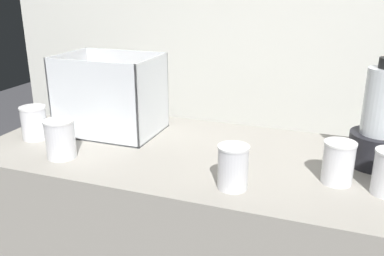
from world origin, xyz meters
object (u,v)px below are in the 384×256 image
object	(u,v)px
juice_cup_orange_right	(338,165)
juice_cup_orange_left	(61,141)
carrot_display_bin	(109,107)
juice_cup_beet_far_left	(34,125)
blender_pitcher	(381,126)
juice_cup_mango_middle	(233,170)

from	to	relation	value
juice_cup_orange_right	juice_cup_orange_left	bearing A→B (deg)	-172.04
carrot_display_bin	juice_cup_beet_far_left	bearing A→B (deg)	-141.67
carrot_display_bin	blender_pitcher	xyz separation A→B (m)	(0.92, 0.01, 0.03)
juice_cup_mango_middle	juice_cup_orange_right	size ratio (longest dim) A/B	1.01
blender_pitcher	juice_cup_beet_far_left	bearing A→B (deg)	-171.25
juice_cup_mango_middle	juice_cup_orange_left	bearing A→B (deg)	178.47
blender_pitcher	juice_cup_beet_far_left	xyz separation A→B (m)	(-1.13, -0.17, -0.07)
blender_pitcher	juice_cup_beet_far_left	distance (m)	1.14
blender_pitcher	juice_cup_orange_right	xyz separation A→B (m)	(-0.11, -0.17, -0.07)
carrot_display_bin	blender_pitcher	bearing A→B (deg)	0.55
juice_cup_beet_far_left	carrot_display_bin	bearing A→B (deg)	38.33
juice_cup_orange_left	juice_cup_orange_right	world-z (taller)	juice_cup_orange_left
juice_cup_orange_left	juice_cup_orange_right	bearing A→B (deg)	7.96
juice_cup_mango_middle	juice_cup_orange_right	world-z (taller)	juice_cup_mango_middle
juice_cup_beet_far_left	juice_cup_mango_middle	bearing A→B (deg)	-9.32
blender_pitcher	juice_cup_orange_left	size ratio (longest dim) A/B	2.65
juice_cup_mango_middle	juice_cup_orange_right	distance (m)	0.29
juice_cup_mango_middle	carrot_display_bin	bearing A→B (deg)	152.25
carrot_display_bin	juice_cup_orange_right	size ratio (longest dim) A/B	2.93
blender_pitcher	juice_cup_mango_middle	size ratio (longest dim) A/B	2.70
carrot_display_bin	blender_pitcher	world-z (taller)	blender_pitcher
carrot_display_bin	juice_cup_orange_right	xyz separation A→B (m)	(0.81, -0.16, -0.04)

